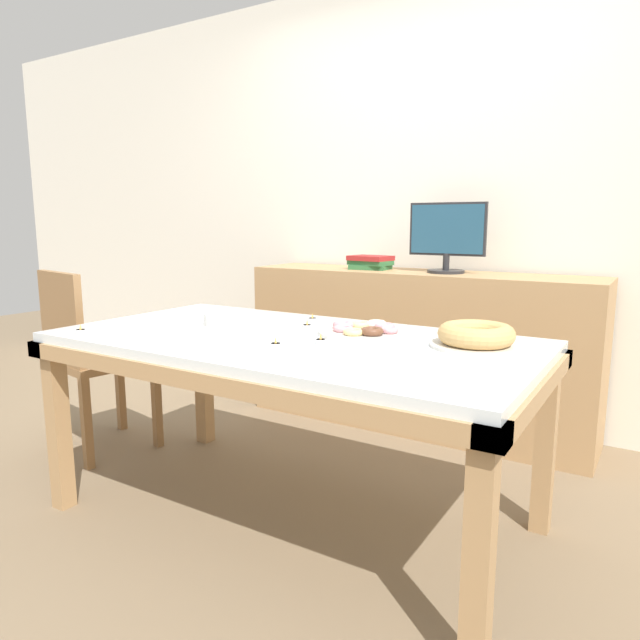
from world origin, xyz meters
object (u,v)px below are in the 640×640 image
computer_monitor (447,238)px  tealight_near_front (312,319)px  tealight_near_cakes (321,341)px  tealight_left_edge (276,345)px  cake_chocolate_round (476,336)px  chair (87,353)px  pastry_platter (366,330)px  tealight_right_edge (81,331)px  plate_stack (229,319)px  book_stack (370,262)px  tealight_centre (307,326)px

computer_monitor → tealight_near_front: size_ratio=10.60×
tealight_near_cakes → computer_monitor: bearing=90.0°
tealight_left_edge → tealight_near_front: bearing=108.8°
computer_monitor → cake_chocolate_round: (0.49, -1.07, -0.31)m
chair → tealight_near_front: size_ratio=23.50×
tealight_left_edge → pastry_platter: bearing=68.0°
tealight_right_edge → tealight_near_front: 0.94m
pastry_platter → tealight_right_edge: bearing=-148.8°
chair → cake_chocolate_round: (1.92, 0.17, 0.26)m
computer_monitor → pastry_platter: 1.11m
plate_stack → tealight_near_front: bearing=42.5°
book_stack → tealight_right_edge: 1.70m
pastry_platter → tealight_right_edge: size_ratio=9.42×
book_stack → pastry_platter: 1.19m
plate_stack → tealight_near_front: (0.27, 0.24, -0.01)m
chair → tealight_near_cakes: bearing=-2.5°
tealight_near_front → tealight_left_edge: size_ratio=1.00×
tealight_near_front → computer_monitor: bearing=73.7°
tealight_near_cakes → tealight_left_edge: bearing=-124.6°
tealight_right_edge → tealight_centre: same height
chair → tealight_right_edge: 0.70m
chair → pastry_platter: size_ratio=2.50×
book_stack → tealight_right_edge: bearing=-105.0°
book_stack → tealight_near_front: book_stack is taller
chair → tealight_centre: (1.23, 0.16, 0.23)m
tealight_near_front → tealight_left_edge: 0.54m
tealight_right_edge → tealight_near_front: bearing=48.4°
cake_chocolate_round → tealight_near_cakes: cake_chocolate_round is taller
book_stack → tealight_near_cakes: 1.39m
computer_monitor → tealight_centre: (-0.20, -1.08, -0.34)m
cake_chocolate_round → computer_monitor: bearing=114.8°
tealight_left_edge → tealight_near_cakes: (0.10, 0.14, 0.00)m
tealight_near_front → tealight_near_cakes: 0.46m
book_stack → plate_stack: (-0.08, -1.17, -0.17)m
computer_monitor → book_stack: size_ratio=1.67×
plate_stack → chair: bearing=-176.0°
cake_chocolate_round → plate_stack: bearing=-174.2°
computer_monitor → plate_stack: bearing=-114.6°
computer_monitor → pastry_platter: (0.06, -1.06, -0.33)m
tealight_right_edge → tealight_near_front: same height
plate_stack → tealight_centre: (0.34, 0.09, -0.01)m
tealight_near_front → tealight_left_edge: bearing=-71.2°
computer_monitor → pastry_platter: size_ratio=1.13×
computer_monitor → chair: bearing=-139.1°
computer_monitor → book_stack: bearing=179.8°
cake_chocolate_round → tealight_left_edge: bearing=-147.9°
plate_stack → cake_chocolate_round: bearing=5.8°
cake_chocolate_round → tealight_centre: size_ratio=7.87×
cake_chocolate_round → tealight_right_edge: size_ratio=7.87×
chair → tealight_near_front: chair is taller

